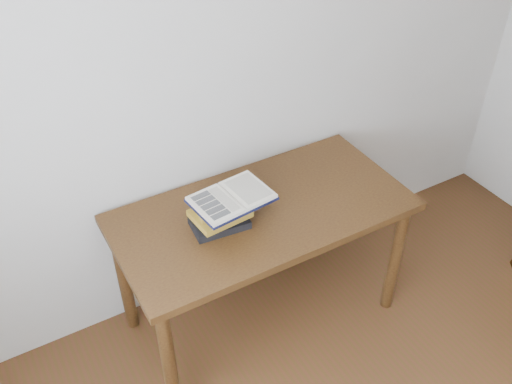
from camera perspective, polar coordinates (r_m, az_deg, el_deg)
desk at (r=2.63m, az=0.64°, el=-3.39°), size 1.34×0.67×0.72m
book_stack at (r=2.44m, az=-3.67°, el=-2.33°), size 0.25×0.20×0.13m
open_book at (r=2.40m, az=-2.45°, el=-0.60°), size 0.36×0.27×0.03m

